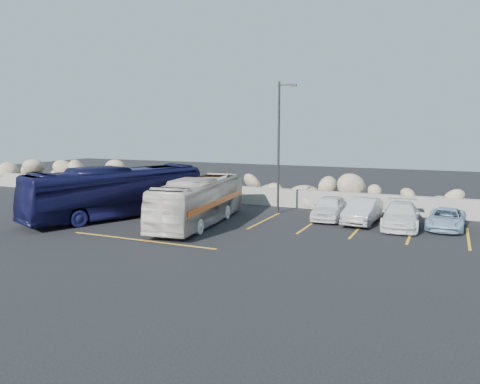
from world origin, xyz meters
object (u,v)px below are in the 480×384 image
at_px(lamppost, 279,144).
at_px(vintage_bus, 199,201).
at_px(tour_coach, 116,192).
at_px(car_a, 330,208).
at_px(car_b, 363,211).
at_px(car_d, 446,219).
at_px(car_c, 401,215).

relative_size(lamppost, vintage_bus, 0.87).
bearing_deg(lamppost, vintage_bus, -120.79).
bearing_deg(tour_coach, vintage_bus, 26.37).
relative_size(vintage_bus, tour_coach, 0.85).
xyz_separation_m(car_a, car_b, (1.93, -0.33, 0.00)).
relative_size(car_a, car_d, 1.04).
relative_size(lamppost, car_c, 1.76).
distance_m(vintage_bus, tour_coach, 5.39).
xyz_separation_m(vintage_bus, car_b, (8.15, 3.92, -0.59)).
bearing_deg(lamppost, car_c, -10.04).
distance_m(lamppost, car_d, 10.26).
distance_m(tour_coach, car_d, 18.38).
xyz_separation_m(tour_coach, car_a, (11.59, 4.61, -0.82)).
relative_size(lamppost, car_d, 2.07).
xyz_separation_m(lamppost, car_d, (9.52, -0.68, -3.76)).
relative_size(car_b, car_c, 0.92).
bearing_deg(lamppost, car_a, -10.40).
bearing_deg(lamppost, car_d, -4.10).
relative_size(vintage_bus, car_c, 2.03).
xyz_separation_m(vintage_bus, car_a, (6.22, 4.24, -0.60)).
height_order(car_a, car_b, car_b).
bearing_deg(car_c, lamppost, 166.77).
relative_size(vintage_bus, car_d, 2.38).
bearing_deg(car_b, car_c, -6.27).
distance_m(car_a, car_d, 6.19).
bearing_deg(car_b, lamppost, 173.48).
height_order(vintage_bus, car_a, vintage_bus).
distance_m(lamppost, tour_coach, 10.17).
height_order(vintage_bus, car_b, vintage_bus).
bearing_deg(tour_coach, car_b, 40.00).
bearing_deg(car_c, car_a, 167.07).
height_order(car_a, car_c, car_a).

